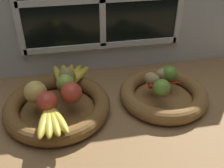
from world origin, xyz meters
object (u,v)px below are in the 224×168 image
Objects in this scene: fruit_bowl_left at (57,106)px; apple_golden_left at (35,92)px; fruit_bowl_right at (163,94)px; lime_far at (169,74)px; banana_bunch_front at (51,120)px; apple_green_back at (65,83)px; banana_bunch_back at (68,77)px; potato_oblong at (152,79)px; pear_brown at (67,77)px; chili_pepper at (168,84)px; potato_back at (166,74)px; apple_red_right at (71,93)px; apple_red_front at (47,102)px; lime_near at (162,88)px.

fruit_bowl_left is 9.30cm from apple_golden_left.
fruit_bowl_right is 45.55cm from apple_golden_left.
banana_bunch_front is at bearing -159.78° from lime_far.
apple_green_back is at bearing 72.53° from banana_bunch_front.
banana_bunch_back reaches higher than fruit_bowl_right.
fruit_bowl_left is at bearing -112.52° from banana_bunch_back.
fruit_bowl_right is 36.01cm from banana_bunch_back.
potato_oblong is (41.13, 2.71, -1.42)cm from apple_golden_left.
pear_brown is at bearing 33.94° from apple_golden_left.
chili_pepper is (-1.74, -3.42, -2.17)cm from lime_far.
fruit_bowl_right is 7.59cm from potato_back.
banana_bunch_back is at bearing 45.10° from apple_golden_left.
fruit_bowl_right is at bearing -0.44° from apple_golden_left.
potato_oblong is (-3.92, 3.05, 5.28)cm from fruit_bowl_right.
fruit_bowl_left is at bearing 178.39° from chili_pepper.
potato_back is (40.80, 4.80, 5.47)cm from fruit_bowl_left.
fruit_bowl_right is 1.96× the size of banana_bunch_front.
fruit_bowl_left is at bearing 157.65° from apple_red_right.
banana_bunch_front is at bearing -165.96° from chili_pepper.
apple_green_back is at bearing -100.24° from banana_bunch_back.
apple_golden_left is 13.27cm from banana_bunch_front.
apple_golden_left reaches higher than potato_oblong.
banana_bunch_front is 46.42cm from lime_far.
banana_bunch_front is (1.04, -6.60, -1.96)cm from apple_red_front.
apple_green_back is at bearing 179.25° from lime_far.
apple_red_right is 12.03cm from banana_bunch_front.
fruit_bowl_right is at bearing 56.31° from lime_near.
apple_red_right reaches higher than banana_bunch_back.
lime_near is at bearing 1.47° from apple_red_front.
banana_bunch_front is 24.33cm from banana_bunch_back.
apple_green_back is at bearing 172.32° from fruit_bowl_right.
potato_back is (37.22, 0.07, -0.71)cm from apple_green_back.
chili_pepper is (34.95, 2.95, -2.71)cm from apple_red_right.
apple_golden_left is 16.12cm from banana_bunch_back.
fruit_bowl_right is (38.62, -0.00, 0.01)cm from fruit_bowl_left.
banana_bunch_front is 38.23cm from lime_near.
apple_golden_left is 0.97× the size of potato_back.
banana_bunch_front and banana_bunch_back have the same top height.
lime_near is (42.24, -4.57, -0.69)cm from apple_golden_left.
apple_red_right reaches higher than apple_red_front.
potato_oblong is (-6.10, -1.74, -0.18)cm from potato_back.
pear_brown is 37.73cm from lime_far.
banana_bunch_front is at bearing -68.44° from apple_golden_left.
chili_pepper is at bearing 49.11° from lime_near.
fruit_bowl_right is 7.87cm from lime_near.
lime_near is at bearing -6.18° from apple_golden_left.
banana_bunch_back is (11.26, 11.30, -2.34)cm from apple_golden_left.
potato_oblong is 0.99× the size of lime_far.
lime_near is (35.80, -4.23, 6.02)cm from fruit_bowl_left.
apple_red_front is at bearing -117.11° from fruit_bowl_left.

